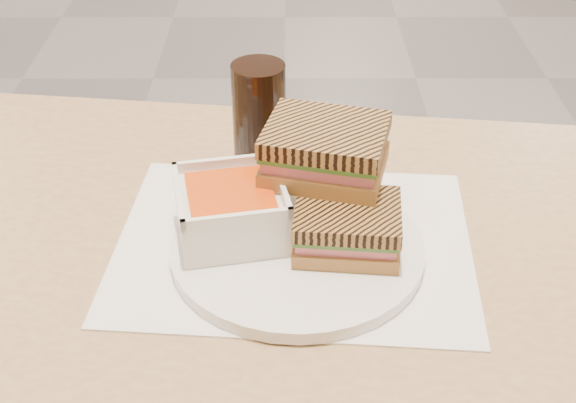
{
  "coord_description": "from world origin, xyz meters",
  "views": [
    {
      "loc": [
        0.01,
        -2.66,
        1.28
      ],
      "look_at": [
        0.01,
        -2.0,
        0.82
      ],
      "focal_mm": 47.83,
      "sensor_mm": 36.0,
      "label": 1
    }
  ],
  "objects_px": {
    "panini_lower": "(347,227)",
    "main_table": "(291,338)",
    "cola_glass": "(259,118)",
    "plate": "(297,249)",
    "soup_bowl": "(231,211)"
  },
  "relations": [
    {
      "from": "cola_glass",
      "to": "soup_bowl",
      "type": "bearing_deg",
      "value": -99.23
    },
    {
      "from": "panini_lower",
      "to": "main_table",
      "type": "bearing_deg",
      "value": -171.73
    },
    {
      "from": "main_table",
      "to": "soup_bowl",
      "type": "relative_size",
      "value": 9.4
    },
    {
      "from": "soup_bowl",
      "to": "cola_glass",
      "type": "bearing_deg",
      "value": 80.77
    },
    {
      "from": "soup_bowl",
      "to": "cola_glass",
      "type": "relative_size",
      "value": 0.96
    },
    {
      "from": "plate",
      "to": "soup_bowl",
      "type": "height_order",
      "value": "soup_bowl"
    },
    {
      "from": "cola_glass",
      "to": "panini_lower",
      "type": "bearing_deg",
      "value": -62.34
    },
    {
      "from": "plate",
      "to": "cola_glass",
      "type": "height_order",
      "value": "cola_glass"
    },
    {
      "from": "panini_lower",
      "to": "cola_glass",
      "type": "bearing_deg",
      "value": 117.66
    },
    {
      "from": "main_table",
      "to": "cola_glass",
      "type": "xyz_separation_m",
      "value": [
        -0.04,
        0.2,
        0.18
      ]
    },
    {
      "from": "plate",
      "to": "soup_bowl",
      "type": "bearing_deg",
      "value": 162.38
    },
    {
      "from": "soup_bowl",
      "to": "cola_glass",
      "type": "height_order",
      "value": "cola_glass"
    },
    {
      "from": "main_table",
      "to": "cola_glass",
      "type": "relative_size",
      "value": 8.98
    },
    {
      "from": "main_table",
      "to": "soup_bowl",
      "type": "distance_m",
      "value": 0.17
    },
    {
      "from": "plate",
      "to": "panini_lower",
      "type": "bearing_deg",
      "value": -3.64
    }
  ]
}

